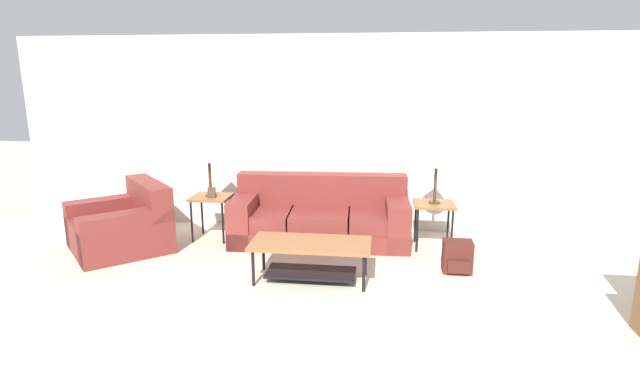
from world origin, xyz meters
TOP-DOWN VIEW (x-y plane):
  - wall_back at (0.00, 4.31)m, footprint 9.20×0.06m
  - couch at (-0.27, 3.71)m, footprint 2.25×1.03m
  - armchair at (-2.63, 3.12)m, footprint 1.50×1.51m
  - coffee_table at (-0.21, 2.45)m, footprint 1.23×0.57m
  - side_table_left at (-1.67, 3.61)m, footprint 0.49×0.45m
  - side_table_right at (1.14, 3.61)m, footprint 0.49×0.45m
  - table_lamp_left at (-1.67, 3.61)m, footprint 0.33×0.33m
  - table_lamp_right at (1.14, 3.61)m, footprint 0.33×0.33m
  - backpack at (1.33, 2.85)m, footprint 0.31×0.29m
  - picture_frame at (-1.64, 3.55)m, footprint 0.10×0.04m

SIDE VIEW (x-z plane):
  - backpack at x=1.33m, z-range 0.00..0.35m
  - armchair at x=-2.63m, z-range -0.12..0.68m
  - couch at x=-0.27m, z-range -0.12..0.70m
  - coffee_table at x=-0.21m, z-range 0.10..0.52m
  - side_table_left at x=-1.67m, z-range 0.22..0.79m
  - side_table_right at x=1.14m, z-range 0.22..0.79m
  - picture_frame at x=-1.64m, z-range 0.57..0.70m
  - table_lamp_left at x=-1.67m, z-range 0.78..1.46m
  - table_lamp_right at x=1.14m, z-range 0.78..1.46m
  - wall_back at x=0.00m, z-range 0.00..2.60m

